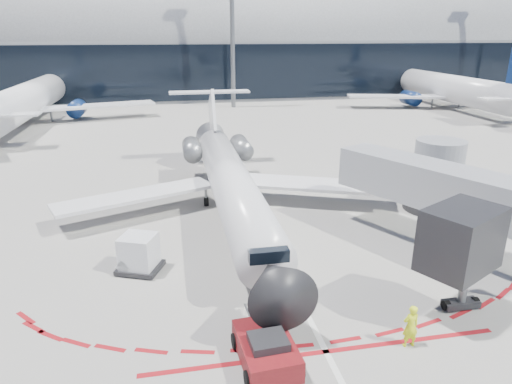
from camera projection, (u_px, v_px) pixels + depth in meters
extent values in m
plane|color=gray|center=(264.00, 230.00, 27.96)|extent=(260.00, 260.00, 0.00)
cube|color=silver|center=(258.00, 217.00, 29.81)|extent=(0.25, 40.00, 0.01)
cube|color=maroon|center=(326.00, 352.00, 17.30)|extent=(14.00, 0.25, 0.01)
cube|color=#939598|center=(194.00, 68.00, 86.49)|extent=(150.00, 24.00, 10.00)
cylinder|color=#939598|center=(193.00, 40.00, 84.83)|extent=(150.00, 24.00, 24.00)
cube|color=black|center=(199.00, 73.00, 75.33)|extent=(150.00, 0.20, 9.00)
cube|color=#9C9EA4|center=(448.00, 189.00, 24.18)|extent=(8.22, 12.61, 2.30)
cube|color=black|center=(461.00, 239.00, 18.33)|extent=(3.86, 3.44, 2.60)
cylinder|color=slate|center=(464.00, 284.00, 19.64)|extent=(0.36, 0.36, 2.40)
cube|color=black|center=(461.00, 304.00, 19.97)|extent=(1.60, 0.60, 0.30)
cylinder|color=#9C9EA4|center=(437.00, 175.00, 30.44)|extent=(3.20, 3.20, 4.80)
cylinder|color=black|center=(433.00, 205.00, 31.16)|extent=(4.00, 4.00, 0.50)
cylinder|color=slate|center=(232.00, 24.00, 69.14)|extent=(0.70, 0.70, 25.00)
cylinder|color=silver|center=(232.00, 184.00, 29.01)|extent=(2.65, 21.59, 2.65)
cone|color=black|center=(275.00, 281.00, 17.74)|extent=(2.65, 2.75, 2.65)
cone|color=silver|center=(212.00, 140.00, 40.64)|extent=(2.65, 3.53, 2.65)
cube|color=black|center=(267.00, 251.00, 19.01)|extent=(1.67, 1.37, 0.54)
cube|color=silver|center=(136.00, 195.00, 29.59)|extent=(10.51, 6.23, 0.30)
cube|color=silver|center=(315.00, 184.00, 31.74)|extent=(10.51, 6.23, 0.30)
cube|color=silver|center=(212.00, 116.00, 38.95)|extent=(0.25, 4.60, 4.69)
cube|color=silver|center=(209.00, 92.00, 40.27)|extent=(7.07, 1.57, 0.16)
cylinder|color=slate|center=(192.00, 149.00, 36.57)|extent=(1.47, 3.34, 1.47)
cylinder|color=slate|center=(241.00, 147.00, 37.28)|extent=(1.47, 3.34, 1.47)
cylinder|color=black|center=(259.00, 285.00, 21.32)|extent=(0.22, 0.55, 0.55)
cylinder|color=black|center=(206.00, 202.00, 31.68)|extent=(0.29, 0.63, 0.63)
cylinder|color=black|center=(248.00, 199.00, 32.20)|extent=(0.29, 0.63, 0.63)
cylinder|color=slate|center=(259.00, 280.00, 21.23)|extent=(0.18, 0.18, 1.08)
cube|color=#5D0D12|center=(266.00, 350.00, 16.62)|extent=(2.11, 3.17, 0.86)
cube|color=black|center=(268.00, 342.00, 16.17)|extent=(1.41, 1.23, 0.33)
cylinder|color=slate|center=(252.00, 321.00, 18.59)|extent=(0.27, 2.48, 0.10)
cylinder|color=black|center=(249.00, 379.00, 15.52)|extent=(0.31, 0.63, 0.61)
cylinder|color=black|center=(299.00, 370.00, 15.95)|extent=(0.31, 0.63, 0.61)
cylinder|color=black|center=(236.00, 341.00, 17.43)|extent=(0.31, 0.63, 0.61)
cylinder|color=black|center=(281.00, 333.00, 17.86)|extent=(0.31, 0.63, 0.61)
imported|color=#EAFF1A|center=(411.00, 326.00, 17.34)|extent=(0.67, 0.45, 1.79)
cube|color=black|center=(140.00, 267.00, 23.11)|extent=(2.56, 2.39, 0.23)
cube|color=white|center=(139.00, 251.00, 22.80)|extent=(2.10, 2.05, 1.64)
cylinder|color=black|center=(119.00, 274.00, 22.67)|extent=(0.17, 0.23, 0.21)
cylinder|color=black|center=(150.00, 277.00, 22.36)|extent=(0.17, 0.23, 0.21)
cylinder|color=black|center=(131.00, 261.00, 23.90)|extent=(0.17, 0.23, 0.21)
cylinder|color=black|center=(161.00, 264.00, 23.60)|extent=(0.17, 0.23, 0.21)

